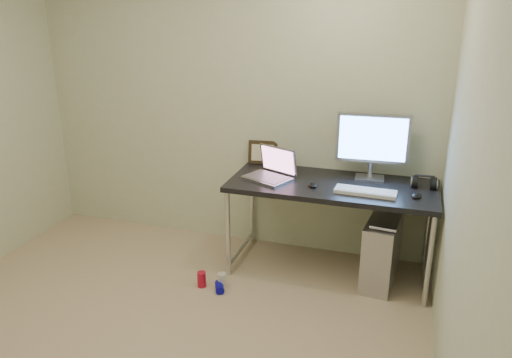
% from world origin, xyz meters
% --- Properties ---
extents(floor, '(3.50, 3.50, 0.00)m').
position_xyz_m(floor, '(0.00, 0.00, 0.00)').
color(floor, tan).
rests_on(floor, ground).
extents(wall_back, '(3.50, 0.02, 2.50)m').
position_xyz_m(wall_back, '(0.00, 1.75, 1.25)').
color(wall_back, beige).
rests_on(wall_back, ground).
extents(wall_right, '(0.02, 3.50, 2.50)m').
position_xyz_m(wall_right, '(1.75, 0.00, 1.25)').
color(wall_right, beige).
rests_on(wall_right, ground).
extents(desk, '(1.57, 0.69, 0.75)m').
position_xyz_m(desk, '(0.94, 1.41, 0.67)').
color(desk, black).
rests_on(desk, ground).
extents(tower_computer, '(0.27, 0.52, 0.56)m').
position_xyz_m(tower_computer, '(1.36, 1.35, 0.26)').
color(tower_computer, silver).
rests_on(tower_computer, ground).
extents(cable_a, '(0.01, 0.16, 0.69)m').
position_xyz_m(cable_a, '(1.31, 1.70, 0.40)').
color(cable_a, black).
rests_on(cable_a, ground).
extents(cable_b, '(0.02, 0.11, 0.71)m').
position_xyz_m(cable_b, '(1.40, 1.68, 0.38)').
color(cable_b, black).
rests_on(cable_b, ground).
extents(can_red, '(0.08, 0.08, 0.12)m').
position_xyz_m(can_red, '(0.07, 0.87, 0.06)').
color(can_red, '#B3112B').
rests_on(can_red, ground).
extents(can_white, '(0.09, 0.09, 0.12)m').
position_xyz_m(can_white, '(0.22, 0.90, 0.06)').
color(can_white, silver).
rests_on(can_white, ground).
extents(can_blue, '(0.11, 0.13, 0.06)m').
position_xyz_m(can_blue, '(0.22, 0.85, 0.03)').
color(can_blue, '#0B09A5').
rests_on(can_blue, ground).
extents(laptop, '(0.43, 0.40, 0.24)m').
position_xyz_m(laptop, '(0.47, 1.39, 0.81)').
color(laptop, '#A09FA6').
rests_on(laptop, desk).
extents(monitor, '(0.55, 0.17, 0.52)m').
position_xyz_m(monitor, '(1.21, 1.60, 1.05)').
color(monitor, '#A09FA6').
rests_on(monitor, desk).
extents(keyboard, '(0.44, 0.16, 0.03)m').
position_xyz_m(keyboard, '(1.21, 1.27, 0.76)').
color(keyboard, silver).
rests_on(keyboard, desk).
extents(mouse_right, '(0.09, 0.12, 0.04)m').
position_xyz_m(mouse_right, '(1.56, 1.30, 0.77)').
color(mouse_right, black).
rests_on(mouse_right, desk).
extents(mouse_left, '(0.09, 0.12, 0.04)m').
position_xyz_m(mouse_left, '(0.82, 1.30, 0.77)').
color(mouse_left, black).
rests_on(mouse_left, desk).
extents(headphones, '(0.18, 0.11, 0.12)m').
position_xyz_m(headphones, '(1.61, 1.53, 0.78)').
color(headphones, black).
rests_on(headphones, desk).
extents(picture_frame, '(0.26, 0.11, 0.20)m').
position_xyz_m(picture_frame, '(0.29, 1.73, 0.85)').
color(picture_frame, black).
rests_on(picture_frame, desk).
extents(webcam, '(0.05, 0.04, 0.13)m').
position_xyz_m(webcam, '(0.55, 1.67, 0.85)').
color(webcam, silver).
rests_on(webcam, desk).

